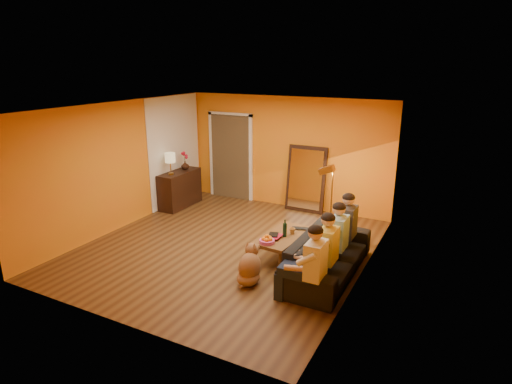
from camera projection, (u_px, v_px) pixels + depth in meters
The scene contains 27 objects.
room_shell at pixel (236, 176), 7.99m from camera, with size 5.00×5.50×2.60m.
white_accent at pixel (175, 151), 10.25m from camera, with size 0.02×1.90×2.58m, color white.
doorway_recess at pixel (233, 156), 10.81m from camera, with size 1.06×0.30×2.10m, color #3F2D19.
door_jamb_left at pixel (212, 155), 10.95m from camera, with size 0.08×0.06×2.20m, color white.
door_jamb_right at pixel (251, 159), 10.45m from camera, with size 0.08×0.06×2.20m, color white.
door_header at pixel (230, 114), 10.39m from camera, with size 1.22×0.06×0.08m, color white.
mirror_frame at pixel (306, 179), 9.82m from camera, with size 0.92×0.06×1.52m, color black.
mirror_glass at pixel (305, 179), 9.79m from camera, with size 0.78×0.02×1.36m, color white.
sideboard at pixel (180, 189), 10.23m from camera, with size 0.44×1.18×0.85m, color black.
table_lamp at pixel (170, 164), 9.77m from camera, with size 0.24×0.24×0.51m, color beige, non-canonical shape.
sofa at pixel (328, 255), 6.96m from camera, with size 0.88×2.26×0.66m, color black.
coffee_table at pixel (283, 246), 7.61m from camera, with size 0.62×1.22×0.42m, color brown, non-canonical shape.
floor_lamp at pixel (331, 204), 8.25m from camera, with size 0.30×0.24×1.44m, color #AD8032, non-canonical shape.
dog at pixel (250, 264), 6.67m from camera, with size 0.35×0.55×0.65m, color #976644, non-canonical shape.
person_far_left at pixel (315, 266), 5.97m from camera, with size 0.70×0.44×1.22m, color silver, non-canonical shape.
person_mid_left at pixel (328, 252), 6.44m from camera, with size 0.70×0.44×1.22m, color gold, non-canonical shape.
person_mid_right at pixel (338, 239), 6.91m from camera, with size 0.70×0.44×1.22m, color #8BB9D7, non-canonical shape.
person_far_right at pixel (348, 227), 7.37m from camera, with size 0.70×0.44×1.22m, color #2F2F34, non-canonical shape.
fruit_bowl at pixel (267, 239), 7.18m from camera, with size 0.26×0.26×0.16m, color #CD4897, non-canonical shape.
wine_bottle at pixel (285, 228), 7.44m from camera, with size 0.07×0.07×0.31m, color black.
tumbler at pixel (292, 231), 7.58m from camera, with size 0.11×0.11×0.10m, color #B27F3F.
laptop at pixel (300, 229), 7.76m from camera, with size 0.30×0.20×0.02m, color black.
book_lower at pixel (269, 236), 7.45m from camera, with size 0.17×0.22×0.02m, color black.
book_mid at pixel (270, 235), 7.45m from camera, with size 0.20×0.27×0.02m, color red.
book_upper at pixel (269, 234), 7.43m from camera, with size 0.16×0.21×0.02m, color black.
vase at pixel (185, 165), 10.28m from camera, with size 0.19×0.19×0.20m, color black.
flowers at pixel (185, 155), 10.21m from camera, with size 0.17×0.17×0.45m, color red, non-canonical shape.
Camera 1 is at (3.86, -6.33, 3.36)m, focal length 30.00 mm.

